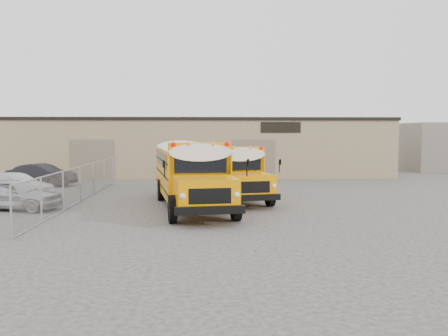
{
  "coord_description": "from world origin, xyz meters",
  "views": [
    {
      "loc": [
        0.26,
        -22.25,
        3.47
      ],
      "look_at": [
        1.32,
        4.41,
        1.6
      ],
      "focal_mm": 40.0,
      "sensor_mm": 36.0,
      "label": 1
    }
  ],
  "objects_px": {
    "school_bus_left": "(177,161)",
    "school_bus_right": "(203,161)",
    "car_silver": "(15,194)",
    "car_dark": "(42,175)",
    "tarp_bundle": "(182,190)",
    "car_white": "(16,185)"
  },
  "relations": [
    {
      "from": "tarp_bundle",
      "to": "car_dark",
      "type": "relative_size",
      "value": 0.39
    },
    {
      "from": "tarp_bundle",
      "to": "car_white",
      "type": "bearing_deg",
      "value": 154.38
    },
    {
      "from": "school_bus_left",
      "to": "school_bus_right",
      "type": "height_order",
      "value": "school_bus_left"
    },
    {
      "from": "school_bus_left",
      "to": "school_bus_right",
      "type": "relative_size",
      "value": 1.1
    },
    {
      "from": "car_white",
      "to": "car_dark",
      "type": "distance_m",
      "value": 5.93
    },
    {
      "from": "school_bus_right",
      "to": "car_dark",
      "type": "relative_size",
      "value": 2.26
    },
    {
      "from": "car_silver",
      "to": "car_white",
      "type": "xyz_separation_m",
      "value": [
        -1.61,
        4.52,
        -0.06
      ]
    },
    {
      "from": "school_bus_left",
      "to": "car_white",
      "type": "distance_m",
      "value": 9.04
    },
    {
      "from": "school_bus_right",
      "to": "car_white",
      "type": "xyz_separation_m",
      "value": [
        -10.11,
        -5.51,
        -0.98
      ]
    },
    {
      "from": "tarp_bundle",
      "to": "car_silver",
      "type": "height_order",
      "value": "tarp_bundle"
    },
    {
      "from": "school_bus_left",
      "to": "car_silver",
      "type": "bearing_deg",
      "value": -133.47
    },
    {
      "from": "car_white",
      "to": "car_silver",
      "type": "bearing_deg",
      "value": -138.14
    },
    {
      "from": "school_bus_left",
      "to": "tarp_bundle",
      "type": "height_order",
      "value": "school_bus_left"
    },
    {
      "from": "tarp_bundle",
      "to": "car_silver",
      "type": "relative_size",
      "value": 0.4
    },
    {
      "from": "tarp_bundle",
      "to": "car_dark",
      "type": "xyz_separation_m",
      "value": [
        -9.68,
        10.31,
        -0.15
      ]
    },
    {
      "from": "school_bus_left",
      "to": "car_white",
      "type": "relative_size",
      "value": 2.4
    },
    {
      "from": "school_bus_right",
      "to": "car_dark",
      "type": "height_order",
      "value": "school_bus_right"
    },
    {
      "from": "car_white",
      "to": "car_dark",
      "type": "xyz_separation_m",
      "value": [
        -0.51,
        5.91,
        0.07
      ]
    },
    {
      "from": "car_silver",
      "to": "school_bus_left",
      "type": "bearing_deg",
      "value": -28.96
    },
    {
      "from": "school_bus_right",
      "to": "tarp_bundle",
      "type": "xyz_separation_m",
      "value": [
        -0.94,
        -9.91,
        -0.77
      ]
    },
    {
      "from": "school_bus_left",
      "to": "school_bus_right",
      "type": "bearing_deg",
      "value": 59.86
    },
    {
      "from": "school_bus_right",
      "to": "car_silver",
      "type": "xyz_separation_m",
      "value": [
        -8.51,
        -10.03,
        -0.92
      ]
    }
  ]
}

